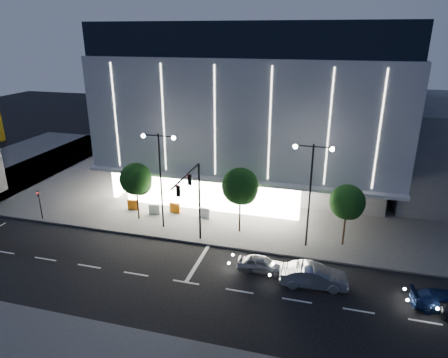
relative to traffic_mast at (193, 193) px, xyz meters
name	(u,v)px	position (x,y,z in m)	size (l,w,h in m)	color
ground	(168,267)	(-1.00, -3.34, -5.03)	(160.00, 160.00, 0.00)	black
sidewalk_museum	(277,173)	(4.00, 20.66, -4.95)	(70.00, 40.00, 0.15)	#474747
museum	(262,103)	(1.98, 18.97, 4.25)	(30.00, 25.80, 18.00)	#4C4C51
traffic_mast	(193,193)	(0.00, 0.00, 0.00)	(0.33, 5.89, 7.07)	black
street_lamp_west	(160,167)	(-4.00, 2.66, 0.93)	(3.16, 0.36, 9.00)	black
street_lamp_east	(311,181)	(9.00, 2.66, 0.93)	(3.16, 0.36, 9.00)	black
ped_signal_far	(40,202)	(-16.00, 1.16, -3.14)	(0.22, 0.24, 3.00)	black
tree_left	(136,181)	(-6.97, 3.68, -0.99)	(3.02, 3.02, 5.72)	black
tree_mid	(240,188)	(3.03, 3.68, -0.69)	(3.25, 3.25, 6.15)	black
tree_right	(347,204)	(12.03, 3.68, -1.14)	(2.91, 2.91, 5.51)	black
car_lead	(261,264)	(5.99, -1.94, -4.41)	(1.46, 3.62, 1.24)	#929499
car_second	(313,276)	(9.92, -2.79, -4.24)	(1.67, 4.78, 1.57)	#B6B9BF
car_third	(446,301)	(18.42, -3.17, -4.40)	(1.76, 4.32, 1.25)	navy
barrier_a	(133,205)	(-8.52, 5.45, -4.38)	(1.10, 0.25, 1.00)	#D15B0B
barrier_b	(154,209)	(-5.97, 5.02, -4.38)	(1.10, 0.25, 1.00)	silver
barrier_c	(175,208)	(-4.13, 5.84, -4.38)	(1.10, 0.25, 1.00)	#D6630B
barrier_d	(205,213)	(-0.86, 5.52, -4.38)	(1.10, 0.25, 1.00)	silver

